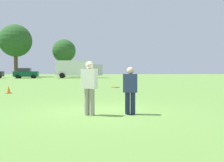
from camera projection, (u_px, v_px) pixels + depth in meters
name	position (u px, v px, depth m)	size (l,w,h in m)	color
ground_plane	(101.00, 112.00, 8.87)	(163.57, 163.57, 0.00)	#608C3D
player_thrower	(89.00, 85.00, 8.24)	(0.55, 0.45, 1.74)	gray
player_defender	(130.00, 88.00, 8.42)	(0.50, 0.35, 1.56)	#1E234C
frisbee	(116.00, 87.00, 8.39)	(0.27, 0.27, 0.06)	#E54C33
traffic_cone	(9.00, 90.00, 15.98)	(0.32, 0.32, 0.48)	#D8590C
parked_car_center	(26.00, 73.00, 45.44)	(4.30, 2.42, 1.82)	#0C4C2D
box_truck	(78.00, 68.00, 47.40)	(8.63, 3.35, 3.18)	white
tree_west_maple	(16.00, 41.00, 53.82)	(6.80, 6.80, 11.04)	brown
tree_center_elm	(64.00, 51.00, 55.09)	(4.98, 4.98, 8.10)	brown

